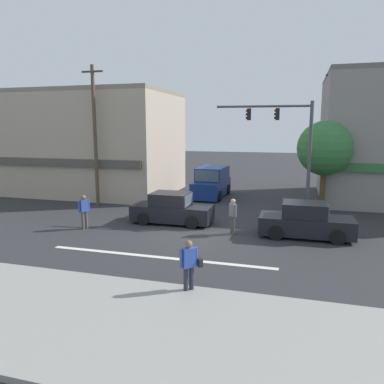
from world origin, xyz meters
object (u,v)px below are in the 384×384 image
(sedan_parked_curbside, at_px, (306,222))
(pedestrian_foreground_with_bag, at_px, (189,264))
(sedan_approaching_near, at_px, (172,209))
(van_crossing_center, at_px, (212,183))
(pedestrian_mid_crossing, at_px, (84,210))
(street_tree, at_px, (325,149))
(utility_pole_near_left, at_px, (95,134))
(traffic_light_mast, at_px, (291,141))
(pedestrian_far_side, at_px, (233,214))
(utility_pole_far_right, at_px, (334,135))

(sedan_parked_curbside, bearing_deg, pedestrian_foreground_with_bag, -115.02)
(sedan_approaching_near, xyz_separation_m, van_crossing_center, (0.27, 7.87, 0.29))
(pedestrian_foreground_with_bag, xyz_separation_m, pedestrian_mid_crossing, (-6.97, 5.59, -0.00))
(street_tree, distance_m, pedestrian_mid_crossing, 13.85)
(utility_pole_near_left, relative_size, sedan_parked_curbside, 2.09)
(street_tree, relative_size, traffic_light_mast, 0.85)
(pedestrian_far_side, bearing_deg, pedestrian_mid_crossing, -171.40)
(utility_pole_far_right, height_order, van_crossing_center, utility_pole_far_right)
(utility_pole_far_right, distance_m, van_crossing_center, 8.67)
(sedan_approaching_near, bearing_deg, utility_pole_far_right, 44.23)
(utility_pole_near_left, distance_m, sedan_parked_curbside, 13.73)
(street_tree, relative_size, van_crossing_center, 1.14)
(utility_pole_far_right, relative_size, van_crossing_center, 1.84)
(traffic_light_mast, bearing_deg, van_crossing_center, 133.65)
(sedan_approaching_near, bearing_deg, utility_pole_near_left, 153.39)
(sedan_parked_curbside, relative_size, pedestrian_mid_crossing, 2.47)
(sedan_parked_curbside, bearing_deg, pedestrian_mid_crossing, -171.46)
(utility_pole_near_left, relative_size, traffic_light_mast, 1.39)
(utility_pole_near_left, xyz_separation_m, van_crossing_center, (6.34, 4.83, -3.45))
(street_tree, height_order, sedan_parked_curbside, street_tree)
(pedestrian_far_side, bearing_deg, traffic_light_mast, 55.37)
(sedan_approaching_near, bearing_deg, pedestrian_foreground_with_bag, -67.52)
(sedan_parked_curbside, height_order, van_crossing_center, van_crossing_center)
(van_crossing_center, height_order, pedestrian_far_side, van_crossing_center)
(street_tree, xyz_separation_m, utility_pole_near_left, (-13.65, -2.22, 0.79))
(van_crossing_center, xyz_separation_m, pedestrian_mid_crossing, (-3.98, -10.16, -0.06))
(utility_pole_near_left, bearing_deg, sedan_parked_curbside, -16.63)
(utility_pole_far_right, relative_size, sedan_approaching_near, 2.07)
(utility_pole_far_right, distance_m, traffic_light_mast, 6.39)
(utility_pole_near_left, bearing_deg, traffic_light_mast, -4.23)
(pedestrian_mid_crossing, bearing_deg, pedestrian_far_side, 8.60)
(street_tree, xyz_separation_m, traffic_light_mast, (-1.87, -3.09, 0.50))
(traffic_light_mast, distance_m, van_crossing_center, 8.49)
(van_crossing_center, relative_size, pedestrian_mid_crossing, 2.78)
(utility_pole_far_right, relative_size, pedestrian_far_side, 5.11)
(van_crossing_center, distance_m, pedestrian_far_side, 9.60)
(utility_pole_near_left, height_order, pedestrian_foreground_with_bag, utility_pole_near_left)
(traffic_light_mast, bearing_deg, pedestrian_mid_crossing, -154.68)
(pedestrian_foreground_with_bag, bearing_deg, pedestrian_mid_crossing, 141.27)
(sedan_parked_curbside, bearing_deg, utility_pole_far_right, 79.31)
(traffic_light_mast, bearing_deg, sedan_approaching_near, -159.19)
(traffic_light_mast, height_order, pedestrian_foreground_with_bag, traffic_light_mast)
(van_crossing_center, bearing_deg, pedestrian_foreground_with_bag, -79.27)
(traffic_light_mast, height_order, pedestrian_far_side, traffic_light_mast)
(sedan_approaching_near, bearing_deg, van_crossing_center, 88.01)
(utility_pole_near_left, xyz_separation_m, pedestrian_far_side, (9.44, -4.26, -3.51))
(street_tree, xyz_separation_m, pedestrian_far_side, (-4.21, -6.47, -2.72))
(van_crossing_center, bearing_deg, traffic_light_mast, -46.35)
(traffic_light_mast, xyz_separation_m, sedan_parked_curbside, (0.88, -2.91, -3.46))
(street_tree, distance_m, van_crossing_center, 8.21)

